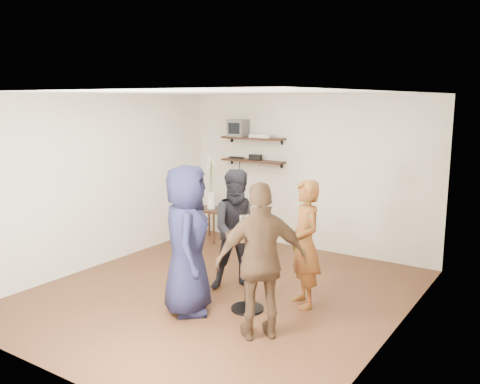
% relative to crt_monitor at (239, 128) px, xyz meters
% --- Properties ---
extents(room, '(4.58, 5.08, 2.68)m').
position_rel_crt_monitor_xyz_m(room, '(1.30, -2.38, -0.72)').
color(room, '#492B17').
rests_on(room, ground).
extents(shelf_upper, '(1.20, 0.25, 0.04)m').
position_rel_crt_monitor_xyz_m(shelf_upper, '(0.30, 0.00, -0.17)').
color(shelf_upper, black).
rests_on(shelf_upper, room).
extents(shelf_lower, '(1.20, 0.25, 0.04)m').
position_rel_crt_monitor_xyz_m(shelf_lower, '(0.30, 0.00, -0.57)').
color(shelf_lower, black).
rests_on(shelf_lower, room).
extents(crt_monitor, '(0.32, 0.30, 0.30)m').
position_rel_crt_monitor_xyz_m(crt_monitor, '(0.00, 0.00, 0.00)').
color(crt_monitor, '#59595B').
rests_on(crt_monitor, shelf_upper).
extents(dvd_deck, '(0.40, 0.24, 0.06)m').
position_rel_crt_monitor_xyz_m(dvd_deck, '(0.49, 0.00, -0.12)').
color(dvd_deck, silver).
rests_on(dvd_deck, shelf_upper).
extents(radio, '(0.22, 0.10, 0.10)m').
position_rel_crt_monitor_xyz_m(radio, '(0.35, 0.00, -0.50)').
color(radio, black).
rests_on(radio, shelf_lower).
extents(power_strip, '(0.30, 0.05, 0.03)m').
position_rel_crt_monitor_xyz_m(power_strip, '(-0.07, 0.05, -0.54)').
color(power_strip, black).
rests_on(power_strip, shelf_lower).
extents(side_table, '(0.56, 0.56, 0.59)m').
position_rel_crt_monitor_xyz_m(side_table, '(-0.33, -0.40, -1.53)').
color(side_table, black).
rests_on(side_table, room).
extents(vase_lilies, '(0.20, 0.20, 0.99)m').
position_rel_crt_monitor_xyz_m(vase_lilies, '(-0.33, -0.40, -1.12)').
color(vase_lilies, white).
rests_on(vase_lilies, side_table).
extents(drinks_table, '(0.52, 0.52, 0.95)m').
position_rel_crt_monitor_xyz_m(drinks_table, '(1.89, -2.64, -1.40)').
color(drinks_table, black).
rests_on(drinks_table, room).
extents(wine_glass_fl, '(0.07, 0.07, 0.22)m').
position_rel_crt_monitor_xyz_m(wine_glass_fl, '(1.83, -2.67, -0.91)').
color(wine_glass_fl, silver).
rests_on(wine_glass_fl, drinks_table).
extents(wine_glass_fr, '(0.06, 0.06, 0.19)m').
position_rel_crt_monitor_xyz_m(wine_glass_fr, '(1.95, -2.69, -0.93)').
color(wine_glass_fr, silver).
rests_on(wine_glass_fr, drinks_table).
extents(wine_glass_bl, '(0.07, 0.07, 0.22)m').
position_rel_crt_monitor_xyz_m(wine_glass_bl, '(1.86, -2.59, -0.92)').
color(wine_glass_bl, silver).
rests_on(wine_glass_bl, drinks_table).
extents(wine_glass_br, '(0.07, 0.07, 0.20)m').
position_rel_crt_monitor_xyz_m(wine_glass_br, '(1.90, -2.62, -0.92)').
color(wine_glass_br, silver).
rests_on(wine_glass_br, drinks_table).
extents(person_plaid, '(0.67, 0.67, 1.57)m').
position_rel_crt_monitor_xyz_m(person_plaid, '(2.39, -2.13, -1.23)').
color(person_plaid, red).
rests_on(person_plaid, room).
extents(person_dark, '(1.00, 0.98, 1.62)m').
position_rel_crt_monitor_xyz_m(person_dark, '(1.41, -2.11, -1.21)').
color(person_dark, black).
rests_on(person_dark, room).
extents(person_navy, '(0.98, 1.04, 1.79)m').
position_rel_crt_monitor_xyz_m(person_navy, '(1.32, -3.08, -1.12)').
color(person_navy, '#161733').
rests_on(person_navy, room).
extents(person_brown, '(1.00, 0.99, 1.69)m').
position_rel_crt_monitor_xyz_m(person_brown, '(2.39, -3.16, -1.17)').
color(person_brown, '#462F1E').
rests_on(person_brown, room).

